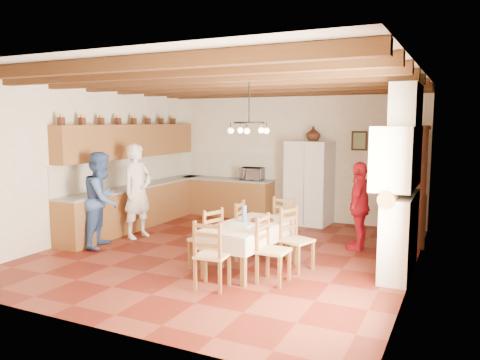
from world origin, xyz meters
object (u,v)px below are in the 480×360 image
Objects in this scene: chair_right_near at (273,249)px; refrigerator at (309,183)px; chair_left_far at (230,229)px; chair_end_near at (212,254)px; person_woman_red at (359,206)px; chair_end_far at (279,226)px; person_woman_blue at (102,199)px; person_man at (138,191)px; dining_table at (249,229)px; chair_right_far at (297,239)px; microwave at (252,174)px; chair_left_near at (206,238)px; hutch at (412,184)px.

refrigerator is at bearing 12.39° from chair_right_near.
chair_left_far and chair_right_near have the same top height.
chair_end_near is (0.05, -4.50, -0.44)m from refrigerator.
chair_right_near is 0.61× the size of person_woman_red.
chair_end_near is 2.01m from chair_end_far.
chair_left_far is 0.56× the size of person_woman_blue.
dining_table is at bearing -97.95° from person_man.
refrigerator reaches higher than person_woman_blue.
chair_right_near is 3.57m from person_woman_blue.
chair_right_far is 1.00× the size of chair_end_near.
chair_end_near is 4.81m from microwave.
chair_end_far is at bearing -101.58° from chair_end_near.
dining_table is 0.98× the size of person_woman_blue.
microwave is (-1.46, 4.55, 0.56)m from chair_end_near.
person_man reaches higher than person_woman_red.
chair_left_near is at bearing -59.81° from chair_end_near.
hutch reaches higher than chair_end_far.
chair_end_near is (0.44, -1.40, 0.00)m from chair_left_far.
chair_right_far is 1.84× the size of microwave.
hutch is 2.28× the size of chair_left_near.
person_woman_blue reaches higher than chair_left_near.
chair_end_far is (0.64, 0.59, 0.00)m from chair_left_far.
chair_end_far is (-0.46, 1.43, 0.00)m from chair_right_near.
dining_table is 1.76× the size of chair_end_near.
chair_left_far is (-2.59, -2.41, -0.61)m from hutch.
person_woman_red reaches higher than chair_right_far.
chair_end_far is at bearing 20.03° from chair_right_near.
chair_left_far is at bearing 102.59° from chair_right_far.
hutch is at bearing -79.41° from person_woman_blue.
chair_end_near and chair_end_far have the same top height.
dining_table is 1.00m from chair_end_near.
dining_table is 2.29m from person_woman_red.
microwave is (-1.55, 3.56, 0.41)m from dining_table.
chair_right_near is 4.55m from microwave.
chair_left_far and chair_end_near have the same top height.
person_woman_red is at bearing -44.58° from refrigerator.
chair_end_near is 0.61× the size of person_woman_red.
chair_right_near and chair_end_far have the same top height.
chair_right_near is at bearing -121.51° from hutch.
chair_right_far is 0.52× the size of person_man.
hutch reaches higher than chair_right_near.
chair_right_near is at bearing -75.43° from refrigerator.
hutch reaches higher than dining_table.
person_man is at bearing 99.90° from chair_right_far.
person_woman_red is (1.43, -1.64, -0.14)m from refrigerator.
chair_right_far is 3.66m from person_woman_blue.
dining_table is at bearing -132.97° from hutch.
chair_end_far is (-1.95, -1.82, -0.61)m from hutch.
person_woman_blue is (-3.52, 0.46, 0.38)m from chair_right_near.
refrigerator is at bearing -135.46° from person_woman_red.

